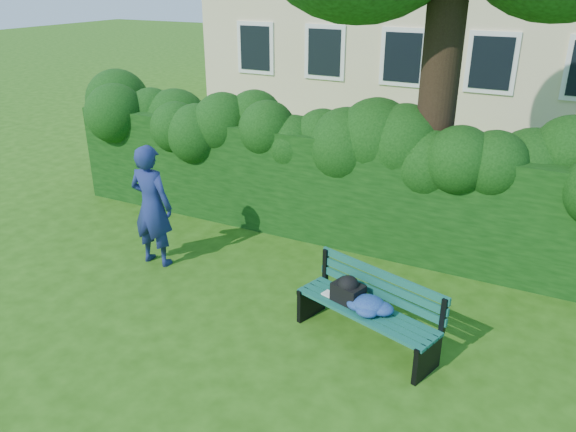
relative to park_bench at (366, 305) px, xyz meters
The scene contains 4 objects.
ground 1.71m from the park_bench, 164.53° to the left, with size 80.00×80.00×0.00m, color #244F0E.
hedge 3.10m from the park_bench, 120.95° to the left, with size 10.00×1.00×1.80m.
park_bench is the anchor object (origin of this frame).
man_reading 3.63m from the park_bench, behind, with size 0.69×0.45×1.89m, color navy.
Camera 1 is at (3.39, -5.96, 4.13)m, focal length 35.00 mm.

